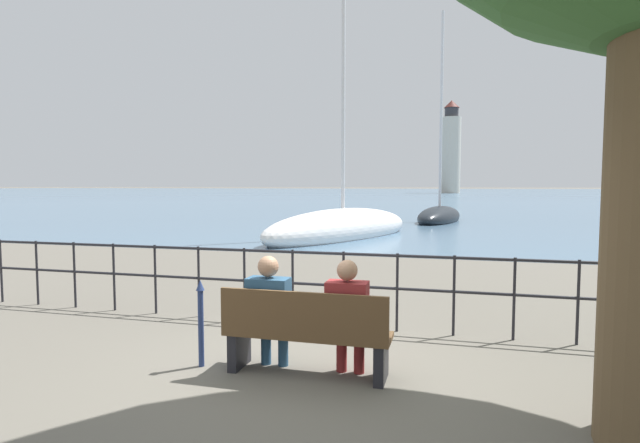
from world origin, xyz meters
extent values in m
plane|color=#605B51|center=(0.00, 0.00, 0.00)|extent=(1000.00, 1000.00, 0.00)
cube|color=slate|center=(0.00, 158.64, 0.00)|extent=(600.00, 300.00, 0.01)
cube|color=brown|center=(0.00, 0.00, 0.42)|extent=(1.73, 0.45, 0.05)
cube|color=brown|center=(0.00, -0.21, 0.68)|extent=(1.73, 0.04, 0.45)
cube|color=black|center=(-0.76, 0.00, 0.20)|extent=(0.10, 0.41, 0.40)
cube|color=black|center=(0.76, 0.00, 0.20)|extent=(0.10, 0.41, 0.40)
cylinder|color=navy|center=(-0.52, 0.16, 0.23)|extent=(0.11, 0.11, 0.45)
cylinder|color=navy|center=(-0.32, 0.16, 0.23)|extent=(0.11, 0.11, 0.45)
cube|color=navy|center=(-0.42, 0.07, 0.50)|extent=(0.37, 0.26, 0.14)
cube|color=navy|center=(-0.42, -0.02, 0.72)|extent=(0.44, 0.24, 0.54)
sphere|color=#A87A5B|center=(-0.42, -0.02, 1.11)|extent=(0.22, 0.22, 0.22)
cylinder|color=maroon|center=(0.33, 0.16, 0.23)|extent=(0.11, 0.11, 0.45)
cylinder|color=maroon|center=(0.51, 0.16, 0.23)|extent=(0.11, 0.11, 0.45)
cube|color=maroon|center=(0.42, 0.07, 0.50)|extent=(0.35, 0.26, 0.14)
cube|color=maroon|center=(0.42, -0.02, 0.72)|extent=(0.41, 0.24, 0.54)
sphere|color=#A87A5B|center=(0.42, -0.02, 1.10)|extent=(0.21, 0.21, 0.21)
cylinder|color=black|center=(-5.84, 1.75, 0.53)|extent=(0.04, 0.04, 1.05)
cylinder|color=black|center=(-5.11, 1.75, 0.53)|extent=(0.04, 0.04, 1.05)
cylinder|color=black|center=(-4.38, 1.75, 0.53)|extent=(0.04, 0.04, 1.05)
cylinder|color=black|center=(-3.65, 1.75, 0.53)|extent=(0.04, 0.04, 1.05)
cylinder|color=black|center=(-2.92, 1.75, 0.53)|extent=(0.04, 0.04, 1.05)
cylinder|color=black|center=(-2.19, 1.75, 0.53)|extent=(0.04, 0.04, 1.05)
cylinder|color=black|center=(-1.46, 1.75, 0.53)|extent=(0.04, 0.04, 1.05)
cylinder|color=black|center=(-0.73, 1.75, 0.53)|extent=(0.04, 0.04, 1.05)
cylinder|color=black|center=(0.00, 1.75, 0.53)|extent=(0.04, 0.04, 1.05)
cylinder|color=black|center=(0.73, 1.75, 0.53)|extent=(0.04, 0.04, 1.05)
cylinder|color=black|center=(1.46, 1.75, 0.53)|extent=(0.04, 0.04, 1.05)
cylinder|color=black|center=(2.19, 1.75, 0.53)|extent=(0.04, 0.04, 1.05)
cylinder|color=black|center=(2.92, 1.75, 0.53)|extent=(0.04, 0.04, 1.05)
cylinder|color=black|center=(0.00, 1.75, 1.02)|extent=(11.69, 0.04, 0.04)
cylinder|color=black|center=(0.00, 1.75, 0.58)|extent=(11.69, 0.04, 0.04)
cylinder|color=navy|center=(-1.17, -0.09, 0.42)|extent=(0.06, 0.06, 0.83)
cone|color=navy|center=(-1.17, -0.09, 0.89)|extent=(0.09, 0.09, 0.11)
ellipsoid|color=black|center=(0.75, 22.83, 0.24)|extent=(2.92, 6.87, 1.19)
cylinder|color=silver|center=(0.75, 22.83, 5.86)|extent=(0.14, 0.14, 10.53)
ellipsoid|color=white|center=(-2.52, 13.28, 0.31)|extent=(5.16, 8.75, 1.57)
cylinder|color=silver|center=(-2.52, 13.28, 5.29)|extent=(0.14, 0.14, 9.01)
cylinder|color=beige|center=(0.78, 125.15, 9.47)|extent=(4.79, 4.79, 18.94)
cylinder|color=#2D2D33|center=(0.78, 125.15, 20.09)|extent=(3.35, 3.35, 2.31)
cone|color=#4C1E19|center=(0.78, 125.15, 22.17)|extent=(3.83, 3.83, 1.85)
camera|label=1|loc=(1.42, -4.84, 1.95)|focal=28.00mm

